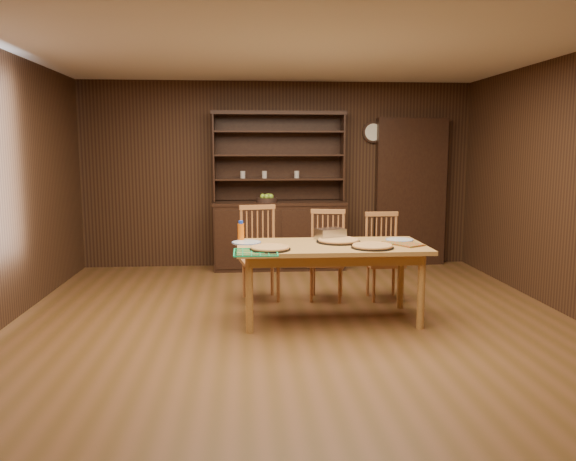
{
  "coord_description": "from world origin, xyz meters",
  "views": [
    {
      "loc": [
        -0.48,
        -4.99,
        1.66
      ],
      "look_at": [
        -0.06,
        0.4,
        0.88
      ],
      "focal_mm": 35.0,
      "sensor_mm": 36.0,
      "label": 1
    }
  ],
  "objects": [
    {
      "name": "floor",
      "position": [
        0.0,
        0.0,
        0.0
      ],
      "size": [
        6.0,
        6.0,
        0.0
      ],
      "primitive_type": "plane",
      "color": "brown",
      "rests_on": "ground"
    },
    {
      "name": "room_shell",
      "position": [
        0.0,
        0.0,
        1.58
      ],
      "size": [
        6.0,
        6.0,
        6.0
      ],
      "color": "silver",
      "rests_on": "floor"
    },
    {
      "name": "china_hutch",
      "position": [
        -0.0,
        2.75,
        0.6
      ],
      "size": [
        1.84,
        0.52,
        2.17
      ],
      "color": "black",
      "rests_on": "floor"
    },
    {
      "name": "doorway",
      "position": [
        1.9,
        2.9,
        1.05
      ],
      "size": [
        1.0,
        0.18,
        2.1
      ],
      "primitive_type": "cube",
      "color": "black",
      "rests_on": "floor"
    },
    {
      "name": "wall_clock",
      "position": [
        1.35,
        2.96,
        1.9
      ],
      "size": [
        0.3,
        0.05,
        0.3
      ],
      "color": "black",
      "rests_on": "room_shell"
    },
    {
      "name": "dining_table",
      "position": [
        0.35,
        0.29,
        0.66
      ],
      "size": [
        1.81,
        0.9,
        0.75
      ],
      "color": "#BA8240",
      "rests_on": "floor"
    },
    {
      "name": "chair_left",
      "position": [
        -0.32,
        1.16,
        0.55
      ],
      "size": [
        0.49,
        0.47,
        1.04
      ],
      "rotation": [
        0.0,
        0.0,
        0.17
      ],
      "color": "#B7723E",
      "rests_on": "floor"
    },
    {
      "name": "chair_center",
      "position": [
        0.43,
        1.12,
        0.53
      ],
      "size": [
        0.48,
        0.47,
        0.99
      ],
      "rotation": [
        0.0,
        0.0,
        -0.22
      ],
      "color": "#B7723E",
      "rests_on": "floor"
    },
    {
      "name": "chair_right",
      "position": [
        1.06,
        1.09,
        0.51
      ],
      "size": [
        0.4,
        0.38,
        0.96
      ],
      "rotation": [
        0.0,
        0.0,
        0.02
      ],
      "color": "#B7723E",
      "rests_on": "floor"
    },
    {
      "name": "pizza_left",
      "position": [
        -0.25,
        0.04,
        0.77
      ],
      "size": [
        0.38,
        0.38,
        0.04
      ],
      "color": "black",
      "rests_on": "dining_table"
    },
    {
      "name": "pizza_right",
      "position": [
        0.7,
        0.07,
        0.77
      ],
      "size": [
        0.4,
        0.4,
        0.04
      ],
      "color": "black",
      "rests_on": "dining_table"
    },
    {
      "name": "pizza_center",
      "position": [
        0.44,
        0.42,
        0.77
      ],
      "size": [
        0.44,
        0.44,
        0.04
      ],
      "color": "black",
      "rests_on": "dining_table"
    },
    {
      "name": "cooling_rack",
      "position": [
        -0.39,
        -0.1,
        0.76
      ],
      "size": [
        0.44,
        0.44,
        0.02
      ],
      "primitive_type": null,
      "rotation": [
        0.0,
        0.0,
        -0.19
      ],
      "color": "#0DAC5D",
      "rests_on": "dining_table"
    },
    {
      "name": "plate_left",
      "position": [
        -0.47,
        0.43,
        0.76
      ],
      "size": [
        0.29,
        0.29,
        0.02
      ],
      "color": "silver",
      "rests_on": "dining_table"
    },
    {
      "name": "plate_right",
      "position": [
        1.07,
        0.46,
        0.76
      ],
      "size": [
        0.28,
        0.28,
        0.02
      ],
      "color": "silver",
      "rests_on": "dining_table"
    },
    {
      "name": "foil_dish",
      "position": [
        0.39,
        0.61,
        0.81
      ],
      "size": [
        0.33,
        0.28,
        0.11
      ],
      "primitive_type": "cube",
      "rotation": [
        0.0,
        0.0,
        0.36
      ],
      "color": "silver",
      "rests_on": "dining_table"
    },
    {
      "name": "juice_bottle",
      "position": [
        -0.52,
        0.56,
        0.85
      ],
      "size": [
        0.06,
        0.06,
        0.21
      ],
      "color": "#E45E0C",
      "rests_on": "dining_table"
    },
    {
      "name": "pot_holder_a",
      "position": [
        1.09,
        0.17,
        0.76
      ],
      "size": [
        0.3,
        0.3,
        0.02
      ],
      "primitive_type": "cube",
      "rotation": [
        0.0,
        0.0,
        0.54
      ],
      "color": "red",
      "rests_on": "dining_table"
    },
    {
      "name": "pot_holder_b",
      "position": [
        0.96,
        0.29,
        0.76
      ],
      "size": [
        0.2,
        0.2,
        0.01
      ],
      "primitive_type": "cube",
      "rotation": [
        0.0,
        0.0,
        0.08
      ],
      "color": "red",
      "rests_on": "dining_table"
    },
    {
      "name": "fruit_bowl",
      "position": [
        -0.18,
        2.69,
        0.98
      ],
      "size": [
        0.29,
        0.29,
        0.12
      ],
      "color": "black",
      "rests_on": "china_hutch"
    }
  ]
}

